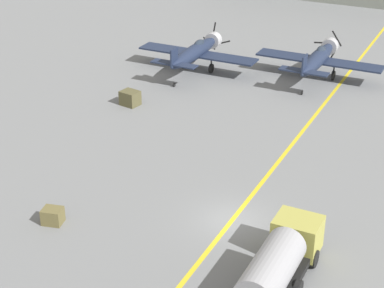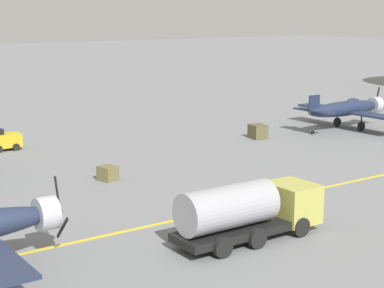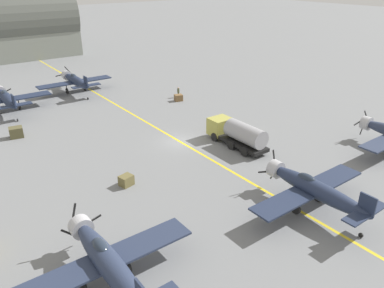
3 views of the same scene
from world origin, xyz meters
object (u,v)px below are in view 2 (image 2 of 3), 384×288
at_px(tow_tractor, 4,141).
at_px(supply_crate_mid_lane, 108,173).
at_px(fuel_tanker, 249,210).
at_px(supply_crate_outboard, 258,132).
at_px(airplane_far_left, 347,109).

relative_size(tow_tractor, supply_crate_mid_lane, 2.19).
distance_m(fuel_tanker, supply_crate_outboard, 26.21).
xyz_separation_m(airplane_far_left, fuel_tanker, (18.15, -27.48, -0.50)).
bearing_deg(supply_crate_mid_lane, supply_crate_outboard, 106.69).
bearing_deg(tow_tractor, airplane_far_left, 72.60).
bearing_deg(fuel_tanker, supply_crate_outboard, 138.27).
height_order(airplane_far_left, tow_tractor, airplane_far_left).
relative_size(fuel_tanker, supply_crate_mid_lane, 6.73).
bearing_deg(airplane_far_left, fuel_tanker, -74.47).
distance_m(fuel_tanker, supply_crate_mid_lane, 14.24).
bearing_deg(supply_crate_outboard, fuel_tanker, -41.73).
bearing_deg(supply_crate_mid_lane, fuel_tanker, 1.60).
relative_size(airplane_far_left, supply_crate_mid_lane, 10.10).
xyz_separation_m(fuel_tanker, supply_crate_mid_lane, (-14.20, -0.40, -1.02)).
height_order(fuel_tanker, supply_crate_mid_lane, fuel_tanker).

